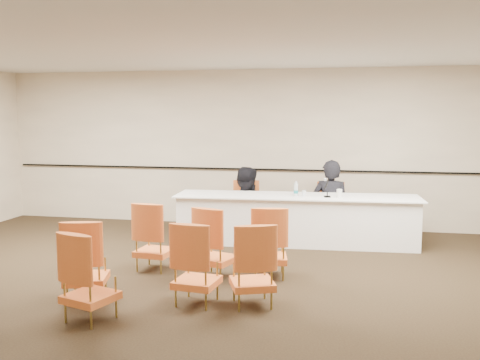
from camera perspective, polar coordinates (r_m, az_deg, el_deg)
name	(u,v)px	position (r m, az deg, el deg)	size (l,w,h in m)	color
floor	(193,289)	(6.74, -5.06, -11.47)	(10.00, 10.00, 0.00)	black
ceiling	(190,39)	(6.46, -5.35, 14.70)	(10.00, 10.00, 0.00)	silver
wall_back	(252,148)	(10.31, 1.24, 3.41)	(10.00, 0.04, 3.00)	beige
wall_rail	(251,169)	(10.30, 1.19, 1.17)	(9.80, 0.04, 0.03)	black
panel_table	(296,219)	(8.97, 6.01, -4.21)	(4.02, 0.92, 0.81)	white
panelist_main	(331,211)	(9.53, 9.63, -3.32)	(0.66, 0.44, 1.82)	black
panelist_main_chair	(331,210)	(9.53, 9.64, -3.18)	(0.50, 0.50, 0.95)	#D15725
panelist_second	(245,216)	(9.64, 0.50, -3.88)	(0.87, 0.68, 1.79)	black
panelist_second_chair	(245,208)	(9.62, 0.50, -2.99)	(0.50, 0.50, 0.95)	#D15725
papers	(315,197)	(8.79, 8.00, -1.78)	(0.30, 0.22, 0.00)	white
microphone	(327,188)	(8.77, 9.30, -0.83)	(0.11, 0.22, 0.31)	black
water_bottle	(296,189)	(8.85, 5.99, -0.92)	(0.07, 0.07, 0.24)	#187B85
drinking_glass	(304,193)	(8.82, 6.85, -1.43)	(0.06, 0.06, 0.10)	silver
coffee_cup	(339,193)	(8.75, 10.55, -1.42)	(0.09, 0.09, 0.14)	silver
aud_chair_front_left	(154,236)	(7.48, -9.12, -5.90)	(0.50, 0.50, 0.95)	#D15725
aud_chair_front_mid	(216,242)	(7.03, -2.62, -6.65)	(0.50, 0.50, 0.95)	#D15725
aud_chair_front_right	(269,241)	(7.08, 3.13, -6.56)	(0.50, 0.50, 0.95)	#D15725
aud_chair_back_left	(86,259)	(6.45, -16.10, -8.14)	(0.50, 0.50, 0.95)	#D15725
aud_chair_back_mid	(197,263)	(6.10, -4.65, -8.77)	(0.50, 0.50, 0.95)	#D15725
aud_chair_back_right	(252,264)	(6.02, 1.33, -8.94)	(0.50, 0.50, 0.95)	#D15725
aud_chair_extra	(90,276)	(5.81, -15.71, -9.80)	(0.50, 0.50, 0.95)	#D15725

